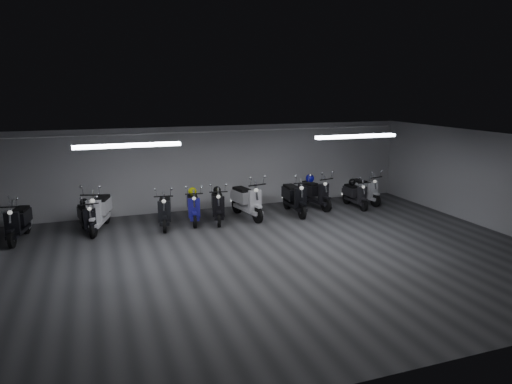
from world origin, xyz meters
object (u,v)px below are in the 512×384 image
object	(u,v)px
helmet_0	(192,191)
helmet_1	(217,190)
scooter_3	(165,205)
scooter_2	(99,205)
helmet_3	(84,202)
scooter_0	(18,217)
scooter_5	(218,201)
scooter_10	(364,186)
helmet_4	(352,182)
scooter_8	(314,189)
helmet_2	(310,178)
scooter_4	(193,202)
scooter_6	(247,195)
scooter_7	(295,193)
scooter_1	(86,213)
scooter_9	(355,191)

from	to	relation	value
helmet_0	helmet_1	bearing A→B (deg)	-9.73
scooter_3	scooter_2	bearing A→B (deg)	179.87
scooter_2	helmet_3	distance (m)	0.41
scooter_0	helmet_0	bearing A→B (deg)	13.68
scooter_5	scooter_10	bearing A→B (deg)	16.84
scooter_5	helmet_4	distance (m)	4.88
scooter_8	helmet_0	size ratio (longest dim) A/B	6.93
helmet_2	helmet_3	world-z (taller)	helmet_2
scooter_4	scooter_6	size ratio (longest dim) A/B	0.87
scooter_7	helmet_2	size ratio (longest dim) A/B	6.58
scooter_4	scooter_10	xyz separation A→B (m)	(6.23, 0.34, 0.00)
scooter_1	scooter_8	size ratio (longest dim) A/B	0.87
scooter_7	scooter_9	xyz separation A→B (m)	(2.30, 0.06, -0.12)
scooter_9	helmet_3	size ratio (longest dim) A/B	6.81
scooter_4	helmet_4	size ratio (longest dim) A/B	7.17
scooter_10	helmet_1	bearing A→B (deg)	172.29
scooter_0	scooter_4	bearing A→B (deg)	10.89
scooter_8	scooter_10	xyz separation A→B (m)	(1.98, 0.02, -0.04)
scooter_10	scooter_0	bearing A→B (deg)	172.07
scooter_2	scooter_8	size ratio (longest dim) A/B	1.07
scooter_9	scooter_3	bearing A→B (deg)	179.83
scooter_0	scooter_6	distance (m)	6.47
helmet_0	scooter_10	bearing A→B (deg)	0.99
scooter_3	helmet_2	distance (m)	5.14
scooter_4	helmet_1	distance (m)	0.84
scooter_7	helmet_3	world-z (taller)	scooter_7
scooter_8	helmet_4	size ratio (longest dim) A/B	7.71
scooter_4	scooter_9	xyz separation A→B (m)	(5.60, -0.08, -0.04)
scooter_0	scooter_7	world-z (taller)	scooter_7
scooter_6	helmet_3	distance (m)	4.80
scooter_7	helmet_1	distance (m)	2.54
scooter_5	helmet_0	bearing A→B (deg)	164.00
helmet_1	helmet_3	bearing A→B (deg)	179.00
helmet_2	scooter_5	bearing A→B (deg)	-168.43
scooter_10	helmet_0	bearing A→B (deg)	170.80
scooter_6	helmet_1	distance (m)	0.95
scooter_3	helmet_3	distance (m)	2.24
scooter_9	scooter_5	bearing A→B (deg)	179.76
scooter_4	scooter_8	world-z (taller)	scooter_8
scooter_1	helmet_0	world-z (taller)	scooter_1
scooter_0	scooter_7	xyz separation A→B (m)	(8.07, -0.05, 0.05)
scooter_0	scooter_9	distance (m)	10.38
scooter_5	scooter_9	distance (m)	4.87
helmet_1	helmet_4	world-z (taller)	helmet_1
scooter_9	scooter_7	bearing A→B (deg)	-179.36
scooter_5	helmet_4	xyz separation A→B (m)	(4.87, 0.27, 0.20)
scooter_0	scooter_7	distance (m)	8.07
helmet_2	helmet_3	xyz separation A→B (m)	(-7.28, -0.40, -0.14)
scooter_0	helmet_3	distance (m)	1.71
scooter_0	scooter_5	bearing A→B (deg)	9.36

